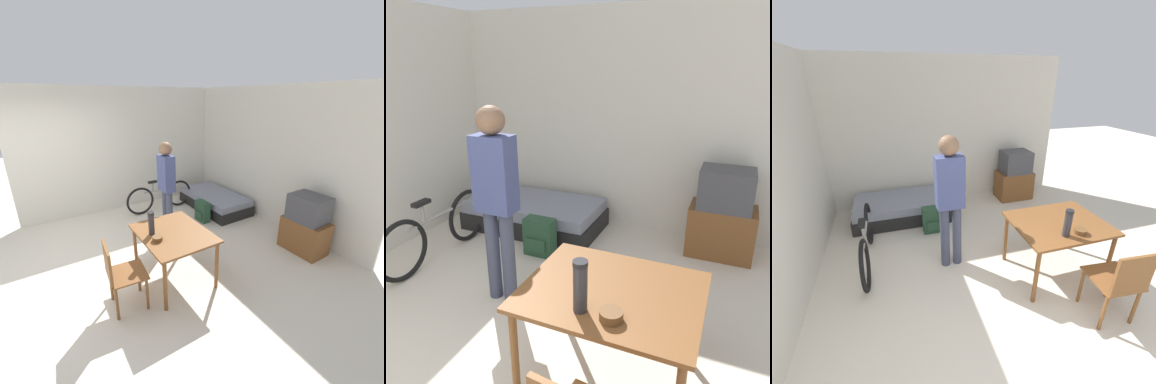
% 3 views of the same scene
% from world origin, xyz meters
% --- Properties ---
extents(wall_back, '(4.94, 0.06, 2.70)m').
position_xyz_m(wall_back, '(0.00, 3.99, 1.35)').
color(wall_back, silver).
rests_on(wall_back, ground_plane).
extents(daybed, '(1.72, 0.92, 0.37)m').
position_xyz_m(daybed, '(-0.75, 3.42, 0.18)').
color(daybed, black).
rests_on(daybed, ground_plane).
extents(tv, '(0.70, 0.46, 1.00)m').
position_xyz_m(tv, '(1.52, 3.60, 0.47)').
color(tv, brown).
rests_on(tv, ground_plane).
extents(dining_table, '(1.10, 0.89, 0.74)m').
position_xyz_m(dining_table, '(0.97, 1.40, 0.65)').
color(dining_table, brown).
rests_on(dining_table, ground_plane).
extents(bicycle, '(0.08, 1.61, 0.73)m').
position_xyz_m(bicycle, '(-1.32, 2.28, 0.33)').
color(bicycle, black).
rests_on(bicycle, ground_plane).
extents(person_standing, '(0.34, 0.24, 1.76)m').
position_xyz_m(person_standing, '(-0.24, 1.93, 1.03)').
color(person_standing, '#3D4256').
rests_on(person_standing, ground_plane).
extents(thermos_flask, '(0.09, 0.09, 0.32)m').
position_xyz_m(thermos_flask, '(0.87, 1.13, 0.91)').
color(thermos_flask, '#2D2D33').
rests_on(thermos_flask, dining_table).
extents(mate_bowl, '(0.13, 0.13, 0.05)m').
position_xyz_m(mate_bowl, '(1.05, 1.12, 0.77)').
color(mate_bowl, brown).
rests_on(mate_bowl, dining_table).
extents(backpack, '(0.34, 0.21, 0.43)m').
position_xyz_m(backpack, '(-0.33, 2.78, 0.21)').
color(backpack, '#284C33').
rests_on(backpack, ground_plane).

